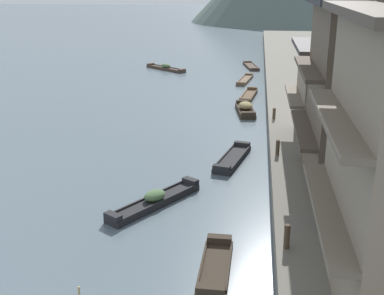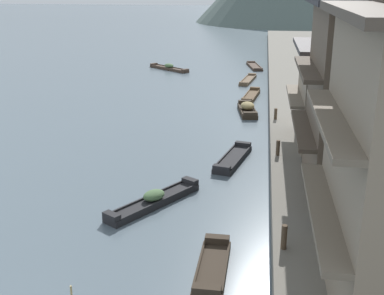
% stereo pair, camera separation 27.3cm
% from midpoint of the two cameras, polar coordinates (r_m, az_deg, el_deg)
% --- Properties ---
extents(boat_moored_nearest, '(2.07, 5.38, 0.35)m').
position_cam_midpoint_polar(boat_moored_nearest, '(58.18, 7.32, 9.23)').
color(boat_moored_nearest, '#423328').
rests_on(boat_moored_nearest, ground).
extents(boat_moored_second, '(3.52, 4.86, 0.70)m').
position_cam_midpoint_polar(boat_moored_second, '(22.20, -4.03, -6.08)').
color(boat_moored_second, '#232326').
rests_on(boat_moored_second, ground).
extents(boat_moored_third, '(5.04, 4.37, 0.69)m').
position_cam_midpoint_polar(boat_moored_third, '(56.27, -2.52, 9.14)').
color(boat_moored_third, '#423328').
rests_on(boat_moored_third, ground).
extents(boat_moored_far, '(1.96, 4.59, 0.49)m').
position_cam_midpoint_polar(boat_moored_far, '(27.47, 5.02, -1.29)').
color(boat_moored_far, '#232326').
rests_on(boat_moored_far, ground).
extents(boat_midriver_drifting, '(1.71, 4.15, 0.85)m').
position_cam_midpoint_polar(boat_midriver_drifting, '(37.69, 6.59, 4.43)').
color(boat_midriver_drifting, '#33281E').
rests_on(boat_midriver_drifting, ground).
extents(boat_midriver_upstream, '(1.61, 5.23, 0.39)m').
position_cam_midpoint_polar(boat_midriver_upstream, '(49.87, 6.61, 7.70)').
color(boat_midriver_upstream, brown).
rests_on(boat_midriver_upstream, ground).
extents(boat_upstream_distant, '(1.03, 3.55, 0.55)m').
position_cam_midpoint_polar(boat_upstream_distant, '(17.42, 2.81, -13.69)').
color(boat_upstream_distant, '#33281E').
rests_on(boat_upstream_distant, ground).
extents(boat_crossing_west, '(1.54, 4.98, 0.49)m').
position_cam_midpoint_polar(boat_crossing_west, '(42.64, 6.97, 5.87)').
color(boat_crossing_west, brown).
rests_on(boat_crossing_west, ground).
extents(house_waterfront_second, '(6.46, 6.92, 8.74)m').
position_cam_midpoint_polar(house_waterfront_second, '(21.86, 21.13, 5.95)').
color(house_waterfront_second, brown).
rests_on(house_waterfront_second, riverbank_right).
extents(house_waterfront_tall, '(6.16, 6.48, 6.14)m').
position_cam_midpoint_polar(house_waterfront_tall, '(28.33, 17.81, 6.29)').
color(house_waterfront_tall, gray).
rests_on(house_waterfront_tall, riverbank_right).
extents(mooring_post_dock_near, '(0.20, 0.20, 0.88)m').
position_cam_midpoint_polar(mooring_post_dock_near, '(17.27, 10.98, -10.07)').
color(mooring_post_dock_near, '#473828').
rests_on(mooring_post_dock_near, riverbank_right).
extents(mooring_post_dock_mid, '(0.20, 0.20, 0.81)m').
position_cam_midpoint_polar(mooring_post_dock_mid, '(26.10, 10.14, -0.04)').
color(mooring_post_dock_mid, '#473828').
rests_on(mooring_post_dock_mid, riverbank_right).
extents(mooring_post_dock_far, '(0.20, 0.20, 0.72)m').
position_cam_midpoint_polar(mooring_post_dock_far, '(32.96, 9.82, 3.84)').
color(mooring_post_dock_far, '#473828').
rests_on(mooring_post_dock_far, riverbank_right).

